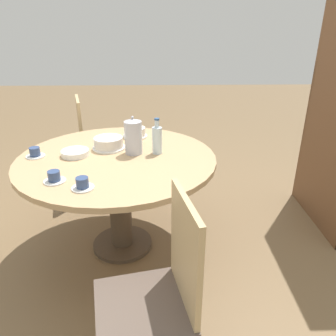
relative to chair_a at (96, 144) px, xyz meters
name	(u,v)px	position (x,y,z in m)	size (l,w,h in m)	color
ground_plane	(123,245)	(0.97, 0.34, -0.49)	(14.00, 14.00, 0.00)	brown
dining_table	(118,174)	(0.97, 0.34, 0.13)	(1.37, 1.37, 0.75)	#473828
chair_a	(96,144)	(0.00, 0.00, 0.00)	(0.52, 0.52, 0.95)	tan
chair_b	(157,293)	(1.96, 0.62, 0.00)	(0.50, 0.50, 0.95)	tan
coffee_pot	(133,136)	(0.90, 0.46, 0.39)	(0.12, 0.12, 0.27)	silver
water_bottle	(157,139)	(0.91, 0.62, 0.36)	(0.07, 0.07, 0.25)	silver
cake_main	(109,143)	(0.81, 0.26, 0.30)	(0.24, 0.24, 0.09)	white
cake_second	(135,132)	(0.55, 0.44, 0.30)	(0.20, 0.20, 0.08)	white
cup_a	(35,153)	(0.95, -0.22, 0.29)	(0.13, 0.13, 0.07)	silver
cup_b	(82,184)	(1.44, 0.21, 0.29)	(0.13, 0.13, 0.07)	silver
cup_c	(54,177)	(1.35, 0.02, 0.29)	(0.13, 0.13, 0.07)	silver
plate_stack	(75,153)	(0.94, 0.05, 0.28)	(0.19, 0.19, 0.04)	white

